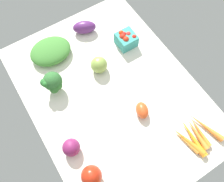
{
  "coord_description": "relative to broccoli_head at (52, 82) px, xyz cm",
  "views": [
    {
      "loc": [
        -39.75,
        25.09,
        106.01
      ],
      "look_at": [
        0.0,
        0.0,
        4.0
      ],
      "focal_mm": 38.33,
      "sensor_mm": 36.0,
      "label": 1
    }
  ],
  "objects": [
    {
      "name": "broccoli_head",
      "position": [
        0.0,
        0.0,
        0.0
      ],
      "size": [
        10.01,
        9.84,
        11.37
      ],
      "color": "#A0BF79",
      "rests_on": "tablecloth"
    },
    {
      "name": "leafy_greens_clump",
      "position": [
        18.55,
        -7.16,
        -3.63
      ],
      "size": [
        18.21,
        21.87,
        6.29
      ],
      "primitive_type": "ellipsoid",
      "rotation": [
        0.0,
        0.0,
        4.65
      ],
      "color": "#3E7E32",
      "rests_on": "tablecloth"
    },
    {
      "name": "eggplant",
      "position": [
        22.42,
        -29.0,
        -3.45
      ],
      "size": [
        11.18,
        13.9,
        6.65
      ],
      "primitive_type": "ellipsoid",
      "rotation": [
        0.0,
        0.0,
        1.14
      ],
      "color": "#5B2669",
      "rests_on": "tablecloth"
    },
    {
      "name": "bell_pepper_red",
      "position": [
        -44.23,
        5.34,
        -1.73
      ],
      "size": [
        8.89,
        8.89,
        10.09
      ],
      "primitive_type": "ellipsoid",
      "rotation": [
        0.0,
        0.0,
        1.63
      ],
      "color": "red",
      "rests_on": "tablecloth"
    },
    {
      "name": "roma_tomato",
      "position": [
        -31.98,
        -28.03,
        -4.02
      ],
      "size": [
        9.18,
        7.68,
        5.51
      ],
      "primitive_type": "ellipsoid",
      "rotation": [
        0.0,
        0.0,
        5.97
      ],
      "color": "#E04F21",
      "rests_on": "tablecloth"
    },
    {
      "name": "red_onion_center",
      "position": [
        -29.86,
        6.83,
        -3.01
      ],
      "size": [
        7.55,
        7.55,
        7.55
      ],
      "primitive_type": "sphere",
      "color": "#7B2154",
      "rests_on": "tablecloth"
    },
    {
      "name": "carrot_bunch",
      "position": [
        -53.51,
        -41.57,
        -5.45
      ],
      "size": [
        18.26,
        17.94,
        2.88
      ],
      "color": "orange",
      "rests_on": "tablecloth"
    },
    {
      "name": "tablecloth",
      "position": [
        -16.32,
        -21.84,
        -7.78
      ],
      "size": [
        104.0,
        76.0,
        2.0
      ],
      "primitive_type": "cube",
      "color": "silver",
      "rests_on": "ground"
    },
    {
      "name": "berry_basket",
      "position": [
        3.83,
        -43.1,
        -2.79
      ],
      "size": [
        9.29,
        9.29,
        7.99
      ],
      "color": "teal",
      "rests_on": "tablecloth"
    },
    {
      "name": "heirloom_tomato_green",
      "position": [
        -1.91,
        -23.46,
        -2.69
      ],
      "size": [
        8.18,
        8.18,
        8.18
      ],
      "primitive_type": "sphere",
      "color": "#89A64A",
      "rests_on": "tablecloth"
    }
  ]
}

